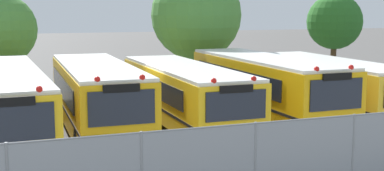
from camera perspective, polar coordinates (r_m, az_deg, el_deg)
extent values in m
plane|color=#514F4C|center=(20.64, -5.27, -4.68)|extent=(160.00, 160.00, 0.00)
cube|color=yellow|center=(19.93, -19.45, -1.59)|extent=(2.81, 11.35, 2.03)
cube|color=white|center=(19.78, -19.60, 1.48)|extent=(2.75, 11.12, 0.12)
cube|color=black|center=(14.54, -18.31, -8.51)|extent=(2.54, 0.23, 0.36)
cube|color=black|center=(14.30, -18.55, -3.83)|extent=(2.04, 0.12, 0.98)
cube|color=black|center=(20.25, -15.96, -0.35)|extent=(0.29, 8.80, 0.73)
cube|color=black|center=(20.00, -19.39, -2.74)|extent=(2.84, 11.47, 0.10)
sphere|color=red|center=(14.37, -16.01, -0.37)|extent=(0.18, 0.18, 0.18)
cube|color=black|center=(14.19, -18.65, -1.66)|extent=(1.12, 0.11, 0.24)
cylinder|color=black|center=(16.05, -14.68, -6.88)|extent=(0.31, 1.01, 1.00)
cylinder|color=black|center=(23.92, -17.10, -1.99)|extent=(0.31, 1.01, 1.00)
cube|color=#EAA80C|center=(20.06, -10.15, -1.07)|extent=(2.57, 9.38, 2.11)
cube|color=white|center=(19.91, -10.23, 2.09)|extent=(2.52, 9.20, 0.12)
cube|color=black|center=(15.68, -7.39, -6.92)|extent=(2.43, 0.21, 0.36)
cube|color=black|center=(15.45, -7.51, -2.39)|extent=(1.95, 0.10, 1.01)
cube|color=black|center=(20.52, -6.96, 0.16)|extent=(0.19, 7.28, 0.76)
cube|color=black|center=(20.16, -13.70, -0.16)|extent=(0.19, 7.28, 0.76)
cube|color=black|center=(20.13, -10.12, -2.25)|extent=(2.60, 9.48, 0.10)
sphere|color=red|center=(15.62, -5.34, 0.87)|extent=(0.18, 0.18, 0.18)
sphere|color=red|center=(15.37, -10.09, 0.65)|extent=(0.18, 0.18, 0.18)
cube|color=black|center=(15.34, -7.55, -0.29)|extent=(1.07, 0.10, 0.24)
cylinder|color=black|center=(17.30, -4.95, -5.53)|extent=(0.30, 1.01, 1.00)
cylinder|color=black|center=(16.93, -11.89, -5.99)|extent=(0.30, 1.01, 1.00)
cylinder|color=black|center=(23.17, -8.62, -2.04)|extent=(0.30, 1.01, 1.00)
cylinder|color=black|center=(22.90, -13.79, -2.31)|extent=(0.30, 1.01, 1.00)
cube|color=yellow|center=(20.88, -0.87, -0.83)|extent=(2.52, 9.57, 1.92)
cube|color=white|center=(20.74, -0.87, 1.95)|extent=(2.47, 9.38, 0.12)
cube|color=black|center=(16.64, 4.76, -5.98)|extent=(2.51, 0.17, 0.36)
cube|color=black|center=(16.44, 4.74, -2.14)|extent=(2.02, 0.07, 0.92)
cube|color=black|center=(21.55, 2.00, 0.28)|extent=(0.08, 7.46, 0.69)
cube|color=black|center=(20.74, -4.41, -0.06)|extent=(0.08, 7.46, 0.69)
cube|color=black|center=(20.95, -0.87, -1.87)|extent=(2.54, 9.67, 0.10)
sphere|color=red|center=(16.77, 6.62, 0.72)|extent=(0.18, 0.18, 0.18)
sphere|color=red|center=(16.20, 2.34, 0.50)|extent=(0.18, 0.18, 0.18)
cube|color=black|center=(16.35, 4.77, -0.37)|extent=(1.11, 0.09, 0.24)
cylinder|color=black|center=(18.40, 5.90, -4.70)|extent=(0.29, 1.00, 1.00)
cylinder|color=black|center=(17.56, -0.53, -5.29)|extent=(0.29, 1.00, 1.00)
cylinder|color=black|center=(24.14, -0.79, -1.53)|extent=(0.29, 1.00, 1.00)
cylinder|color=black|center=(23.51, -5.81, -1.84)|extent=(0.29, 1.00, 1.00)
cube|color=#EAA80C|center=(22.23, 7.70, -0.04)|extent=(2.60, 9.78, 2.15)
cube|color=white|center=(22.09, 7.76, 2.88)|extent=(2.55, 9.59, 0.12)
cube|color=black|center=(18.29, 15.10, -4.94)|extent=(2.50, 0.20, 0.36)
cube|color=black|center=(18.08, 15.16, -0.94)|extent=(2.01, 0.09, 1.03)
cube|color=black|center=(23.06, 10.09, 1.07)|extent=(0.15, 7.60, 0.78)
cube|color=black|center=(21.88, 4.48, 0.79)|extent=(0.15, 7.60, 0.78)
cube|color=black|center=(22.29, 7.68, -1.13)|extent=(2.62, 9.88, 0.10)
sphere|color=red|center=(18.51, 16.64, 1.87)|extent=(0.18, 0.18, 0.18)
sphere|color=red|center=(17.72, 13.18, 1.72)|extent=(0.18, 0.18, 0.18)
cube|color=black|center=(17.99, 15.25, 0.91)|extent=(1.10, 0.10, 0.24)
cylinder|color=black|center=(20.08, 15.15, -3.85)|extent=(0.29, 1.00, 1.00)
cylinder|color=black|center=(18.90, 9.80, -4.43)|extent=(0.29, 1.00, 1.00)
cylinder|color=black|center=(25.56, 6.51, -1.03)|extent=(0.29, 1.00, 1.00)
cylinder|color=black|center=(24.64, 2.02, -1.33)|extent=(0.29, 1.00, 1.00)
cube|color=yellow|center=(23.74, 14.60, 0.03)|extent=(2.47, 9.21, 1.94)
cube|color=white|center=(23.61, 14.69, 2.50)|extent=(2.42, 9.03, 0.12)
cube|color=black|center=(24.63, 16.57, 0.97)|extent=(0.11, 7.17, 0.70)
cube|color=black|center=(23.29, 11.74, 0.74)|extent=(0.11, 7.17, 0.70)
cube|color=black|center=(23.79, 14.56, -0.89)|extent=(2.49, 9.30, 0.10)
cylinder|color=black|center=(20.71, 17.05, -3.56)|extent=(0.29, 1.00, 1.00)
cylinder|color=black|center=(26.73, 13.05, -0.78)|extent=(0.29, 1.00, 1.00)
cylinder|color=black|center=(25.67, 9.10, -1.04)|extent=(0.29, 1.00, 1.00)
cylinder|color=#4C3823|center=(29.34, -19.53, 0.89)|extent=(0.35, 0.35, 2.15)
sphere|color=#478438|center=(29.15, -19.76, 5.68)|extent=(3.67, 3.67, 3.67)
sphere|color=#478438|center=(28.94, -19.59, 5.67)|extent=(2.36, 2.36, 2.36)
cylinder|color=#4C3823|center=(29.77, 0.45, 1.68)|extent=(0.29, 0.29, 2.36)
sphere|color=#478438|center=(29.57, 0.46, 7.55)|extent=(4.97, 4.97, 4.97)
sphere|color=#478438|center=(29.93, 1.78, 8.29)|extent=(2.82, 2.82, 2.82)
cylinder|color=#4C3823|center=(34.66, 14.85, 2.43)|extent=(0.36, 0.36, 2.47)
sphere|color=#286623|center=(34.50, 15.00, 6.61)|extent=(3.44, 3.44, 3.44)
sphere|color=#286623|center=(34.90, 15.59, 6.64)|extent=(2.67, 2.67, 2.67)
cylinder|color=#9EA0A3|center=(12.90, 6.75, -8.17)|extent=(0.07, 0.07, 1.97)
cylinder|color=#9EA0A3|center=(14.34, 16.80, -6.79)|extent=(0.07, 0.07, 1.97)
cube|color=#ADB2B7|center=(12.90, 6.75, -8.17)|extent=(22.26, 0.02, 1.93)
cylinder|color=#9EA0A3|center=(12.67, 6.82, -4.03)|extent=(22.26, 0.04, 0.04)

